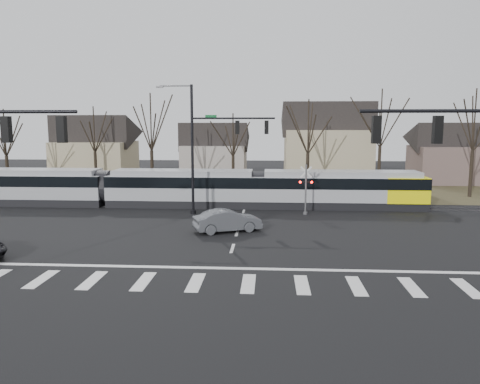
{
  "coord_description": "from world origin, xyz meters",
  "views": [
    {
      "loc": [
        2.09,
        -24.23,
        7.07
      ],
      "look_at": [
        0.0,
        9.0,
        2.3
      ],
      "focal_mm": 35.0,
      "sensor_mm": 36.0,
      "label": 1
    }
  ],
  "objects": [
    {
      "name": "ground",
      "position": [
        0.0,
        0.0,
        0.0
      ],
      "size": [
        140.0,
        140.0,
        0.0
      ],
      "primitive_type": "plane",
      "color": "black"
    },
    {
      "name": "stop_line",
      "position": [
        0.0,
        -1.8,
        0.01
      ],
      "size": [
        28.0,
        0.35,
        0.01
      ],
      "primitive_type": "cube",
      "color": "silver",
      "rests_on": "ground"
    },
    {
      "name": "grass_verge",
      "position": [
        0.0,
        32.0,
        0.01
      ],
      "size": [
        140.0,
        28.0,
        0.01
      ],
      "primitive_type": "cube",
      "color": "#38331E",
      "rests_on": "ground"
    },
    {
      "name": "house_c",
      "position": [
        9.0,
        33.0,
        5.23
      ],
      "size": [
        10.8,
        8.64,
        10.1
      ],
      "color": "gray",
      "rests_on": "ground"
    },
    {
      "name": "rail_pair",
      "position": [
        0.0,
        15.8,
        0.03
      ],
      "size": [
        90.0,
        1.52,
        0.06
      ],
      "color": "#59595E",
      "rests_on": "ground"
    },
    {
      "name": "lane_dashes",
      "position": [
        0.0,
        16.0,
        0.01
      ],
      "size": [
        0.18,
        30.0,
        0.01
      ],
      "color": "silver",
      "rests_on": "ground"
    },
    {
      "name": "house_a",
      "position": [
        -20.0,
        34.0,
        4.46
      ],
      "size": [
        9.72,
        8.64,
        8.6
      ],
      "color": "gray",
      "rests_on": "ground"
    },
    {
      "name": "crosswalk",
      "position": [
        0.0,
        -4.0,
        0.01
      ],
      "size": [
        27.0,
        2.6,
        0.01
      ],
      "color": "silver",
      "rests_on": "ground"
    },
    {
      "name": "house_d",
      "position": [
        24.0,
        35.0,
        3.97
      ],
      "size": [
        8.64,
        7.56,
        7.65
      ],
      "color": "brown",
      "rests_on": "ground"
    },
    {
      "name": "rail_crossing_signal",
      "position": [
        5.0,
        12.79,
        1.89
      ],
      "size": [
        1.08,
        0.36,
        4.0
      ],
      "color": "#59595B",
      "rests_on": "ground"
    },
    {
      "name": "house_b",
      "position": [
        -5.0,
        36.0,
        3.97
      ],
      "size": [
        8.64,
        7.56,
        7.65
      ],
      "color": "gray",
      "rests_on": "ground"
    },
    {
      "name": "signal_pole_near_right",
      "position": [
        10.11,
        -6.0,
        5.17
      ],
      "size": [
        6.72,
        0.44,
        8.0
      ],
      "color": "black",
      "rests_on": "ground"
    },
    {
      "name": "signal_pole_far",
      "position": [
        -2.41,
        12.5,
        5.7
      ],
      "size": [
        9.28,
        0.44,
        10.2
      ],
      "color": "black",
      "rests_on": "ground"
    },
    {
      "name": "tram",
      "position": [
        -5.62,
        16.0,
        1.74
      ],
      "size": [
        42.05,
        3.12,
        3.19
      ],
      "color": "gray",
      "rests_on": "ground"
    },
    {
      "name": "tree_row",
      "position": [
        2.0,
        26.0,
        5.0
      ],
      "size": [
        59.2,
        7.2,
        10.0
      ],
      "color": "black",
      "rests_on": "ground"
    },
    {
      "name": "sedan",
      "position": [
        -0.66,
        6.3,
        0.74
      ],
      "size": [
        4.78,
        5.63,
        1.49
      ],
      "primitive_type": "imported",
      "rotation": [
        0.0,
        0.0,
        1.96
      ],
      "color": "#515358",
      "rests_on": "ground"
    }
  ]
}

